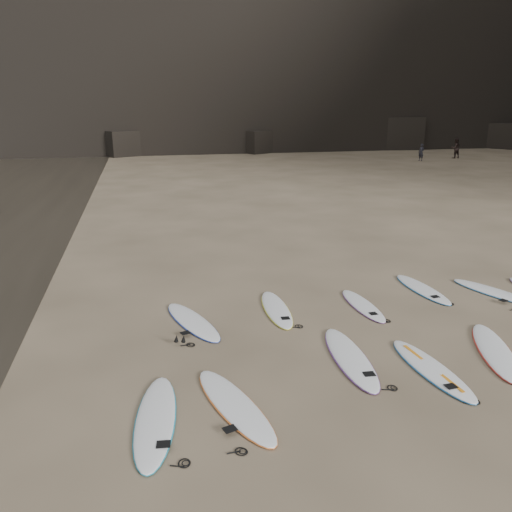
# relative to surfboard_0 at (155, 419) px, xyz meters

# --- Properties ---
(ground) EXTENTS (240.00, 240.00, 0.00)m
(ground) POSITION_rel_surfboard_0_xyz_m (4.19, 0.93, -0.05)
(ground) COLOR #897559
(ground) RESTS_ON ground
(surfboard_0) EXTENTS (0.98, 2.75, 0.10)m
(surfboard_0) POSITION_rel_surfboard_0_xyz_m (0.00, 0.00, 0.00)
(surfboard_0) COLOR white
(surfboard_0) RESTS_ON ground
(surfboard_1) EXTENTS (1.38, 2.74, 0.10)m
(surfboard_1) POSITION_rel_surfboard_0_xyz_m (1.38, 0.11, -0.00)
(surfboard_1) COLOR white
(surfboard_1) RESTS_ON ground
(surfboard_2) EXTENTS (0.87, 2.83, 0.10)m
(surfboard_2) POSITION_rel_surfboard_0_xyz_m (4.05, 1.24, 0.00)
(surfboard_2) COLOR white
(surfboard_2) RESTS_ON ground
(surfboard_3) EXTENTS (0.79, 2.63, 0.09)m
(surfboard_3) POSITION_rel_surfboard_0_xyz_m (5.45, 0.44, -0.00)
(surfboard_3) COLOR white
(surfboard_3) RESTS_ON ground
(surfboard_4) EXTENTS (1.65, 2.76, 0.10)m
(surfboard_4) POSITION_rel_surfboard_0_xyz_m (7.20, 0.81, 0.00)
(surfboard_4) COLOR white
(surfboard_4) RESTS_ON ground
(surfboard_5) EXTENTS (1.45, 2.69, 0.09)m
(surfboard_5) POSITION_rel_surfboard_0_xyz_m (1.03, 3.80, -0.00)
(surfboard_5) COLOR white
(surfboard_5) RESTS_ON ground
(surfboard_6) EXTENTS (0.72, 2.53, 0.09)m
(surfboard_6) POSITION_rel_surfboard_0_xyz_m (3.23, 4.08, -0.00)
(surfboard_6) COLOR white
(surfboard_6) RESTS_ON ground
(surfboard_7) EXTENTS (0.59, 2.30, 0.08)m
(surfboard_7) POSITION_rel_surfboard_0_xyz_m (5.51, 3.80, -0.01)
(surfboard_7) COLOR white
(surfboard_7) RESTS_ON ground
(surfboard_8) EXTENTS (0.72, 2.55, 0.09)m
(surfboard_8) POSITION_rel_surfboard_0_xyz_m (7.68, 4.52, -0.00)
(surfboard_8) COLOR white
(surfboard_8) RESTS_ON ground
(surfboard_9) EXTENTS (1.51, 2.64, 0.09)m
(surfboard_9) POSITION_rel_surfboard_0_xyz_m (9.52, 3.83, -0.00)
(surfboard_9) COLOR white
(surfboard_9) RESTS_ON ground
(person_a) EXTENTS (0.54, 0.66, 1.55)m
(person_a) POSITION_rel_surfboard_0_xyz_m (25.41, 34.59, 0.73)
(person_a) COLOR black
(person_a) RESTS_ON ground
(person_b) EXTENTS (0.96, 0.76, 1.90)m
(person_b) POSITION_rel_surfboard_0_xyz_m (29.86, 35.95, 0.90)
(person_b) COLOR black
(person_b) RESTS_ON ground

